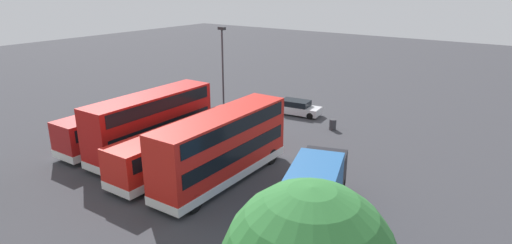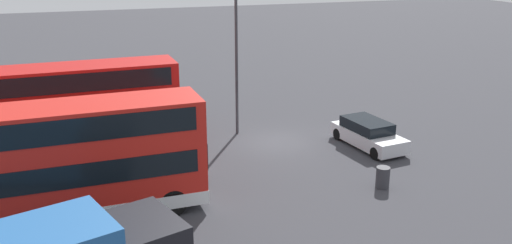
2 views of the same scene
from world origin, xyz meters
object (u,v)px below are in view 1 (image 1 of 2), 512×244
(car_hatchback_silver, at_px, (297,108))
(waste_bin_yellow, at_px, (333,125))
(bus_double_decker_near_end, at_px, (223,145))
(lamp_post_tall, at_px, (223,69))
(bus_single_deck_second, at_px, (183,145))
(bus_single_deck_fourth, at_px, (120,125))
(bus_double_decker_third, at_px, (152,122))
(box_truck_blue, at_px, (316,188))

(car_hatchback_silver, bearing_deg, waste_bin_yellow, 157.34)
(bus_double_decker_near_end, height_order, lamp_post_tall, lamp_post_tall)
(bus_double_decker_near_end, distance_m, lamp_post_tall, 12.40)
(bus_single_deck_second, bearing_deg, bus_single_deck_fourth, -1.60)
(bus_single_deck_second, height_order, bus_double_decker_third, bus_double_decker_third)
(car_hatchback_silver, bearing_deg, bus_single_deck_fourth, 63.68)
(box_truck_blue, bearing_deg, bus_double_decker_near_end, -3.95)
(bus_double_decker_near_end, xyz_separation_m, bus_single_deck_fourth, (10.85, -0.29, -0.83))
(bus_double_decker_third, xyz_separation_m, lamp_post_tall, (0.40, -8.76, 2.56))
(waste_bin_yellow, bearing_deg, bus_single_deck_second, 69.14)
(bus_single_deck_second, distance_m, waste_bin_yellow, 14.11)
(car_hatchback_silver, bearing_deg, bus_double_decker_third, 75.12)
(bus_double_decker_third, distance_m, car_hatchback_silver, 15.27)
(bus_double_decker_near_end, height_order, box_truck_blue, bus_double_decker_near_end)
(bus_double_decker_third, height_order, lamp_post_tall, lamp_post_tall)
(car_hatchback_silver, relative_size, lamp_post_tall, 0.54)
(bus_single_deck_second, xyz_separation_m, bus_double_decker_third, (3.70, -0.49, 0.82))
(bus_single_deck_second, bearing_deg, waste_bin_yellow, -110.86)
(bus_single_deck_second, xyz_separation_m, waste_bin_yellow, (-5.01, -13.14, -1.15))
(bus_single_deck_second, relative_size, lamp_post_tall, 1.36)
(box_truck_blue, xyz_separation_m, waste_bin_yellow, (5.57, -13.71, -1.23))
(bus_double_decker_third, xyz_separation_m, car_hatchback_silver, (-3.90, -14.66, -1.75))
(bus_double_decker_third, height_order, car_hatchback_silver, bus_double_decker_third)
(bus_double_decker_near_end, distance_m, waste_bin_yellow, 13.45)
(bus_single_deck_second, xyz_separation_m, car_hatchback_silver, (-0.19, -15.15, -0.92))
(bus_single_deck_second, relative_size, bus_single_deck_fourth, 1.15)
(bus_double_decker_near_end, distance_m, bus_single_deck_second, 3.74)
(bus_single_deck_fourth, height_order, car_hatchback_silver, bus_single_deck_fourth)
(bus_single_deck_second, distance_m, car_hatchback_silver, 15.18)
(car_hatchback_silver, bearing_deg, bus_single_deck_second, 89.26)
(bus_double_decker_near_end, height_order, car_hatchback_silver, bus_double_decker_near_end)
(bus_single_deck_second, distance_m, lamp_post_tall, 10.67)
(bus_double_decker_near_end, xyz_separation_m, lamp_post_tall, (7.75, -9.34, 2.56))
(bus_double_decker_third, relative_size, waste_bin_yellow, 11.23)
(bus_double_decker_third, bearing_deg, box_truck_blue, 175.74)
(bus_double_decker_near_end, relative_size, box_truck_blue, 1.40)
(bus_double_decker_near_end, bearing_deg, car_hatchback_silver, -77.24)
(bus_single_deck_fourth, relative_size, car_hatchback_silver, 2.19)
(bus_single_deck_second, relative_size, waste_bin_yellow, 12.35)
(bus_double_decker_near_end, distance_m, car_hatchback_silver, 15.73)
(bus_double_decker_near_end, distance_m, box_truck_blue, 6.99)
(bus_double_decker_third, distance_m, bus_single_deck_fourth, 3.61)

